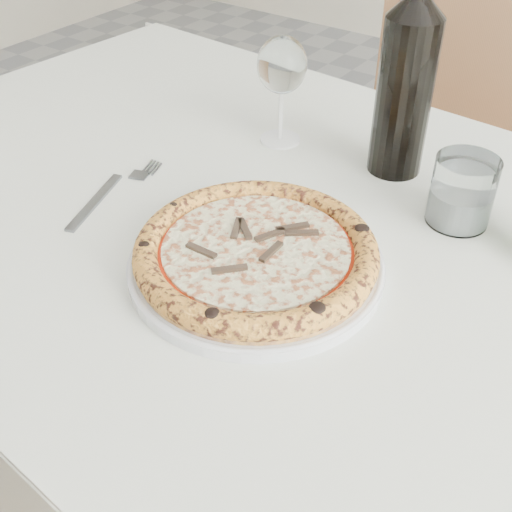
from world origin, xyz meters
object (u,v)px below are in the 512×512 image
at_px(plate, 256,264).
at_px(tumbler, 461,195).
at_px(wine_bottle, 406,81).
at_px(dining_table, 299,281).
at_px(wine_glass, 282,68).
at_px(chair_far, 468,133).
at_px(pizza, 256,252).

relative_size(plate, tumbler, 3.33).
distance_m(plate, wine_bottle, 0.33).
distance_m(dining_table, wine_glass, 0.31).
height_order(dining_table, chair_far, chair_far).
relative_size(dining_table, wine_bottle, 4.92).
distance_m(tumbler, wine_bottle, 0.17).
height_order(pizza, tumbler, tumbler).
bearing_deg(dining_table, wine_bottle, 82.67).
xyz_separation_m(plate, tumbler, (0.15, 0.23, 0.03)).
bearing_deg(dining_table, pizza, -90.00).
bearing_deg(pizza, plate, 18.31).
height_order(plate, wine_bottle, wine_bottle).
distance_m(chair_far, plate, 0.95).
xyz_separation_m(pizza, tumbler, (0.15, 0.23, 0.01)).
distance_m(dining_table, tumbler, 0.24).
distance_m(plate, wine_glass, 0.34).
distance_m(dining_table, plate, 0.14).
height_order(plate, wine_glass, wine_glass).
xyz_separation_m(pizza, wine_bottle, (0.03, 0.31, 0.11)).
xyz_separation_m(chair_far, wine_glass, (-0.11, -0.64, 0.34)).
xyz_separation_m(plate, pizza, (-0.00, -0.00, 0.02)).
relative_size(tumbler, wine_bottle, 0.29).
xyz_separation_m(chair_far, plate, (0.05, -0.92, 0.23)).
bearing_deg(chair_far, tumbler, -73.79).
xyz_separation_m(dining_table, tumbler, (0.15, 0.13, 0.13)).
bearing_deg(wine_glass, dining_table, -49.53).
bearing_deg(tumbler, wine_glass, 170.71).
relative_size(dining_table, pizza, 5.44).
height_order(chair_far, tumbler, chair_far).
bearing_deg(wine_glass, pizza, -61.15).
height_order(dining_table, wine_glass, wine_glass).
xyz_separation_m(plate, wine_glass, (-0.16, 0.28, 0.11)).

